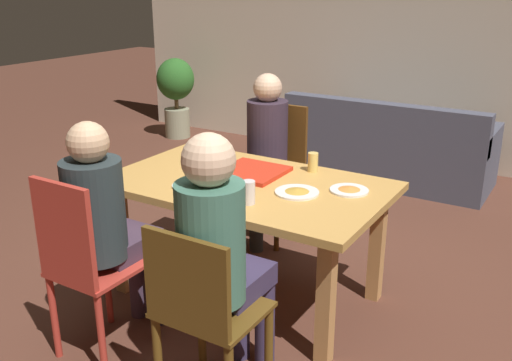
% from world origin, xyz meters
% --- Properties ---
extents(ground_plane, '(20.00, 20.00, 0.00)m').
position_xyz_m(ground_plane, '(0.00, 0.00, 0.00)').
color(ground_plane, '#553023').
extents(back_wall, '(6.95, 0.12, 2.71)m').
position_xyz_m(back_wall, '(0.00, 3.28, 1.35)').
color(back_wall, beige).
rests_on(back_wall, ground).
extents(dining_table, '(1.62, 0.97, 0.74)m').
position_xyz_m(dining_table, '(0.00, 0.00, 0.65)').
color(dining_table, '#C69046').
rests_on(dining_table, ground).
extents(chair_0, '(0.44, 0.38, 0.90)m').
position_xyz_m(chair_0, '(0.37, -0.96, 0.51)').
color(chair_0, brown).
rests_on(chair_0, ground).
extents(person_0, '(0.30, 0.53, 1.28)m').
position_xyz_m(person_0, '(0.37, -0.81, 0.75)').
color(person_0, '#372D4B').
rests_on(person_0, ground).
extents(chair_1, '(0.45, 0.45, 0.98)m').
position_xyz_m(chair_1, '(-0.34, 0.92, 0.55)').
color(chair_1, brown).
rests_on(chair_1, ground).
extents(person_1, '(0.30, 0.47, 1.23)m').
position_xyz_m(person_1, '(-0.34, 0.76, 0.73)').
color(person_1, '#333838').
rests_on(person_1, ground).
extents(chair_2, '(0.38, 0.42, 0.99)m').
position_xyz_m(chair_2, '(-0.34, -0.95, 0.55)').
color(chair_2, '#B43529').
rests_on(chair_2, ground).
extents(person_2, '(0.30, 0.52, 1.23)m').
position_xyz_m(person_2, '(-0.34, -0.79, 0.72)').
color(person_2, '#402E3E').
rests_on(person_2, ground).
extents(pizza_box_0, '(0.37, 0.37, 0.02)m').
position_xyz_m(pizza_box_0, '(-0.06, 0.14, 0.75)').
color(pizza_box_0, red).
rests_on(pizza_box_0, dining_table).
extents(plate_0, '(0.22, 0.22, 0.03)m').
position_xyz_m(plate_0, '(0.57, 0.16, 0.75)').
color(plate_0, white).
rests_on(plate_0, dining_table).
extents(plate_1, '(0.21, 0.21, 0.03)m').
position_xyz_m(plate_1, '(-0.23, -0.24, 0.75)').
color(plate_1, white).
rests_on(plate_1, dining_table).
extents(plate_2, '(0.24, 0.24, 0.03)m').
position_xyz_m(plate_2, '(0.34, -0.02, 0.75)').
color(plate_2, white).
rests_on(plate_2, dining_table).
extents(drinking_glass_0, '(0.06, 0.06, 0.12)m').
position_xyz_m(drinking_glass_0, '(0.24, 0.37, 0.80)').
color(drinking_glass_0, '#E3C061').
rests_on(drinking_glass_0, dining_table).
extents(drinking_glass_1, '(0.07, 0.07, 0.13)m').
position_xyz_m(drinking_glass_1, '(0.19, -0.28, 0.80)').
color(drinking_glass_1, silver).
rests_on(drinking_glass_1, dining_table).
extents(couch, '(1.90, 0.77, 0.81)m').
position_xyz_m(couch, '(0.01, 2.52, 0.29)').
color(couch, '#494B5B').
rests_on(couch, ground).
extents(potted_plant, '(0.45, 0.45, 0.97)m').
position_xyz_m(potted_plant, '(-2.74, 2.73, 0.58)').
color(potted_plant, gray).
rests_on(potted_plant, ground).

